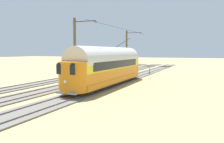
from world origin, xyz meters
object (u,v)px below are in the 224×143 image
vintage_streetcar (108,65)px  switch_stand (150,70)px  catenary_pole_mid_near (75,52)px  catenary_pole_foreground (127,52)px

vintage_streetcar → switch_stand: (-1.29, -13.37, -1.56)m
catenary_pole_mid_near → switch_stand: 16.98m
catenary_pole_foreground → switch_stand: (-3.70, -0.70, -3.07)m
catenary_pole_foreground → catenary_pole_mid_near: 15.59m
catenary_pole_foreground → switch_stand: 4.86m
vintage_streetcar → catenary_pole_mid_near: 4.08m
catenary_pole_foreground → catenary_pole_mid_near: bearing=90.0°
switch_stand → vintage_streetcar: bearing=84.5°
catenary_pole_foreground → switch_stand: bearing=-169.3°
vintage_streetcar → switch_stand: vintage_streetcar is taller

